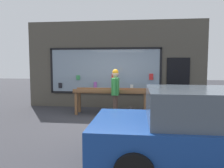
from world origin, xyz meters
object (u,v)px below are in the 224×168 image
(sandwich_board_sign, at_px, (177,103))
(parked_car, at_px, (220,128))
(display_table_main, at_px, (111,94))
(small_dog, at_px, (131,111))
(person_browsing, at_px, (115,90))

(sandwich_board_sign, bearing_deg, parked_car, -97.75)
(display_table_main, height_order, parked_car, parked_car)
(small_dog, height_order, sandwich_board_sign, sandwich_board_sign)
(display_table_main, xyz_separation_m, parked_car, (2.37, -4.01, -0.02))
(person_browsing, distance_m, parked_car, 4.10)
(person_browsing, bearing_deg, parked_car, -147.03)
(small_dog, bearing_deg, person_browsing, 66.50)
(display_table_main, height_order, small_dog, display_table_main)
(sandwich_board_sign, bearing_deg, person_browsing, -179.41)
(person_browsing, bearing_deg, small_dog, -116.91)
(person_browsing, height_order, small_dog, person_browsing)
(person_browsing, distance_m, small_dog, 0.90)
(display_table_main, xyz_separation_m, sandwich_board_sign, (2.32, -0.19, -0.26))
(display_table_main, height_order, person_browsing, person_browsing)
(person_browsing, distance_m, sandwich_board_sign, 2.17)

